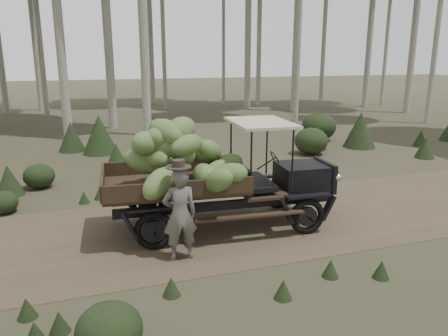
{
  "coord_description": "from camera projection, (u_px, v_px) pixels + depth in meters",
  "views": [
    {
      "loc": [
        -4.15,
        -8.03,
        3.41
      ],
      "look_at": [
        -1.46,
        -0.07,
        1.25
      ],
      "focal_mm": 35.0,
      "sensor_mm": 36.0,
      "label": 1
    }
  ],
  "objects": [
    {
      "name": "ground",
      "position": [
        286.0,
        217.0,
        9.51
      ],
      "size": [
        120.0,
        120.0,
        0.0
      ],
      "primitive_type": "plane",
      "color": "#473D2B",
      "rests_on": "ground"
    },
    {
      "name": "undergrowth",
      "position": [
        260.0,
        209.0,
        8.47
      ],
      "size": [
        24.09,
        22.0,
        1.39
      ],
      "color": "#233319",
      "rests_on": "ground"
    },
    {
      "name": "banana_truck",
      "position": [
        203.0,
        164.0,
        8.49
      ],
      "size": [
        4.84,
        2.48,
        2.37
      ],
      "rotation": [
        0.0,
        0.0,
        -0.08
      ],
      "color": "black",
      "rests_on": "ground"
    },
    {
      "name": "farmer",
      "position": [
        180.0,
        213.0,
        7.37
      ],
      "size": [
        0.59,
        0.44,
        1.76
      ],
      "rotation": [
        0.0,
        0.0,
        3.15
      ],
      "color": "#5A5952",
      "rests_on": "ground"
    },
    {
      "name": "dirt_track",
      "position": [
        286.0,
        217.0,
        9.51
      ],
      "size": [
        70.0,
        4.0,
        0.01
      ],
      "primitive_type": "cube",
      "color": "brown",
      "rests_on": "ground"
    }
  ]
}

